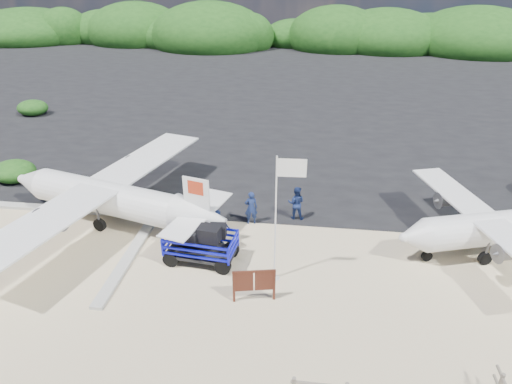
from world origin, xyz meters
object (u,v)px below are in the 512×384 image
crew_b (296,203)px  crew_c (219,229)px  crew_a (251,208)px  aircraft_large (413,107)px  baggage_cart (202,261)px  aircraft_small (230,75)px  signboard (254,300)px  flagpole (274,278)px

crew_b → crew_c: 4.43m
crew_a → crew_b: crew_b is taller
aircraft_large → baggage_cart: bearing=77.3°
crew_c → aircraft_small: (-5.50, 33.77, -0.92)m
signboard → baggage_cart: bearing=127.0°
crew_b → aircraft_large: aircraft_large is taller
flagpole → aircraft_large: bearing=68.7°
crew_b → aircraft_small: bearing=-70.4°
flagpole → crew_b: (0.63, 4.93, 0.87)m
crew_c → signboard: bearing=124.8°
crew_b → crew_a: bearing=23.1°
flagpole → signboard: bearing=-113.6°
aircraft_small → flagpole: bearing=85.7°
crew_c → aircraft_small: size_ratio=0.22×
baggage_cart → flagpole: bearing=-7.3°
flagpole → aircraft_small: (-8.20, 35.77, 0.00)m
aircraft_small → crew_b: bearing=88.8°
signboard → crew_c: bearing=108.7°
crew_b → aircraft_small: crew_b is taller
crew_a → crew_b: bearing=-174.7°
crew_b → crew_c: size_ratio=0.95×
signboard → aircraft_small: (-7.56, 37.24, 0.00)m
signboard → aircraft_small: size_ratio=0.21×
flagpole → baggage_cart: bearing=166.5°
crew_b → aircraft_large: bearing=-110.7°
crew_c → crew_b: bearing=-134.5°
flagpole → crew_a: (-1.53, 4.17, 0.87)m
flagpole → crew_a: flagpole is taller
baggage_cart → aircraft_large: 27.94m
signboard → crew_b: crew_b is taller
crew_c → aircraft_large: bearing=-114.1°
baggage_cart → aircraft_large: size_ratio=0.22×
crew_b → crew_c: (-3.33, -2.92, 0.05)m
aircraft_large → aircraft_small: aircraft_large is taller
signboard → aircraft_small: aircraft_small is taller
flagpole → aircraft_large: 27.30m
signboard → aircraft_large: 28.90m
flagpole → aircraft_large: flagpole is taller
baggage_cart → crew_b: crew_b is taller
crew_a → flagpole: bearing=96.0°
baggage_cart → crew_c: crew_c is taller
signboard → aircraft_large: (10.56, 26.91, 0.00)m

